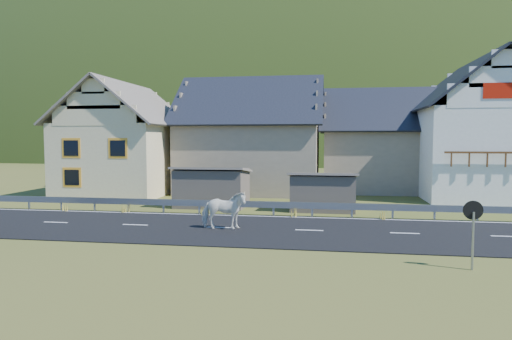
# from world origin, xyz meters

# --- Properties ---
(ground) EXTENTS (160.00, 160.00, 0.00)m
(ground) POSITION_xyz_m (0.00, 0.00, 0.00)
(ground) COLOR #3C4D1A
(ground) RESTS_ON ground
(road) EXTENTS (60.00, 7.00, 0.04)m
(road) POSITION_xyz_m (0.00, 0.00, 0.02)
(road) COLOR black
(road) RESTS_ON ground
(lane_markings) EXTENTS (60.00, 6.60, 0.01)m
(lane_markings) POSITION_xyz_m (0.00, 0.00, 0.04)
(lane_markings) COLOR silver
(lane_markings) RESTS_ON road
(guardrail) EXTENTS (28.10, 0.09, 0.75)m
(guardrail) POSITION_xyz_m (-0.00, 3.68, 0.56)
(guardrail) COLOR #93969B
(guardrail) RESTS_ON ground
(shed_left) EXTENTS (4.30, 3.30, 2.40)m
(shed_left) POSITION_xyz_m (-2.00, 6.50, 1.10)
(shed_left) COLOR #61554B
(shed_left) RESTS_ON ground
(shed_right) EXTENTS (3.80, 2.90, 2.20)m
(shed_right) POSITION_xyz_m (4.50, 6.00, 1.00)
(shed_right) COLOR #61554B
(shed_right) RESTS_ON ground
(house_cream) EXTENTS (7.80, 9.80, 8.30)m
(house_cream) POSITION_xyz_m (-10.00, 12.00, 4.36)
(house_cream) COLOR beige
(house_cream) RESTS_ON ground
(house_stone_a) EXTENTS (10.80, 9.80, 8.90)m
(house_stone_a) POSITION_xyz_m (-1.00, 15.00, 4.63)
(house_stone_a) COLOR gray
(house_stone_a) RESTS_ON ground
(house_stone_b) EXTENTS (9.80, 8.80, 8.10)m
(house_stone_b) POSITION_xyz_m (9.00, 17.00, 4.24)
(house_stone_b) COLOR gray
(house_stone_b) RESTS_ON ground
(house_white) EXTENTS (8.80, 10.80, 9.70)m
(house_white) POSITION_xyz_m (15.00, 14.00, 5.06)
(house_white) COLOR white
(house_white) RESTS_ON ground
(mountain) EXTENTS (440.00, 280.00, 260.00)m
(mountain) POSITION_xyz_m (5.00, 180.00, -20.00)
(mountain) COLOR #243614
(mountain) RESTS_ON ground
(conifer_patch) EXTENTS (76.00, 50.00, 28.00)m
(conifer_patch) POSITION_xyz_m (-55.00, 110.00, 6.00)
(conifer_patch) COLOR black
(conifer_patch) RESTS_ON ground
(horse) EXTENTS (1.10, 2.08, 1.69)m
(horse) POSITION_xyz_m (0.26, -0.31, 0.88)
(horse) COLOR white
(horse) RESTS_ON road
(traffic_mirror) EXTENTS (0.59, 0.16, 2.14)m
(traffic_mirror) POSITION_xyz_m (9.17, -5.04, 1.57)
(traffic_mirror) COLOR #93969B
(traffic_mirror) RESTS_ON ground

